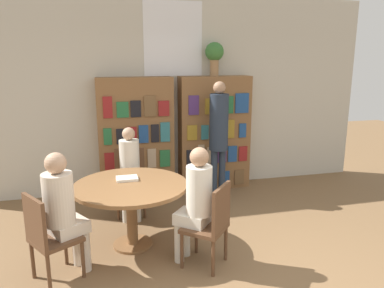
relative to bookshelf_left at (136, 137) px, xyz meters
name	(u,v)px	position (x,y,z in m)	size (l,w,h in m)	color
wall_back	(173,95)	(0.62, 0.19, 0.61)	(6.40, 0.07, 3.00)	beige
bookshelf_left	(136,137)	(0.00, 0.00, 0.00)	(1.12, 0.34, 1.80)	brown
bookshelf_right	(214,133)	(1.24, 0.00, 0.00)	(1.12, 0.34, 1.80)	brown
flower_vase	(214,54)	(1.23, 0.00, 1.23)	(0.28, 0.28, 0.51)	#997047
reading_table	(131,194)	(-0.24, -1.66, -0.28)	(1.26, 1.26, 0.73)	brown
chair_near_camera	(47,235)	(-1.06, -2.17, -0.41)	(0.55, 0.55, 0.87)	brown
chair_left_side	(130,178)	(-0.17, -0.70, -0.41)	(0.43, 0.43, 0.87)	brown
chair_far_side	(212,222)	(0.49, -2.29, -0.41)	(0.56, 0.56, 0.87)	brown
seated_reader_left	(130,168)	(-0.18, -0.88, -0.22)	(0.28, 0.38, 1.21)	beige
seated_reader_right	(195,199)	(0.36, -2.17, -0.20)	(0.41, 0.41, 1.23)	silver
seated_reader_back	(63,206)	(-0.92, -2.08, -0.18)	(0.42, 0.41, 1.24)	beige
librarian_standing	(219,129)	(1.15, -0.50, 0.16)	(0.28, 0.55, 1.75)	#232D3D
open_book_on_table	(127,179)	(-0.27, -1.50, -0.15)	(0.24, 0.18, 0.03)	silver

